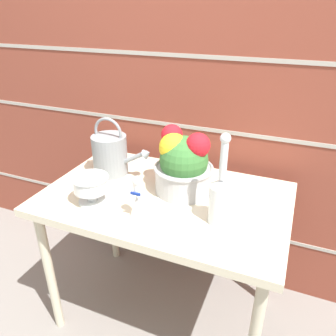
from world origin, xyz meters
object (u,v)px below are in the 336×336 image
Objects in this scene: watering_can at (111,154)px; crystal_pedestal_bowl at (91,186)px; flower_planter at (183,164)px; glass_decanter at (221,196)px; figurine_vase at (138,201)px.

crystal_pedestal_bowl is at bearing -75.76° from watering_can.
flower_planter is at bearing -4.38° from watering_can.
glass_decanter reaches higher than crystal_pedestal_bowl.
watering_can is 1.06× the size of flower_planter.
watering_can is 1.70× the size of figurine_vase.
flower_planter is at bearing 141.70° from glass_decanter.
watering_can is 0.39m from flower_planter.
watering_can is 0.86× the size of glass_decanter.
watering_can is at bearing 104.24° from crystal_pedestal_bowl.
glass_decanter is at bearing -18.23° from watering_can.
watering_can is 0.42m from figurine_vase.
glass_decanter reaches higher than watering_can.
figurine_vase is at bearing -108.16° from flower_planter.
figurine_vase is (0.23, -0.02, -0.01)m from crystal_pedestal_bowl.
crystal_pedestal_bowl is 0.41m from flower_planter.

